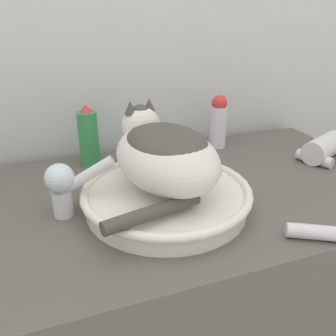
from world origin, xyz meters
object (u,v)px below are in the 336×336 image
(lotion_bottle_white, at_px, (218,122))
(spray_bottle_trigger, at_px, (89,137))
(faucet, at_px, (65,184))
(hair_dryer, at_px, (323,148))
(cat, at_px, (163,153))
(cream_tube, at_px, (323,233))

(lotion_bottle_white, bearing_deg, spray_bottle_trigger, 180.00)
(faucet, xyz_separation_m, hair_dryer, (0.74, 0.06, -0.04))
(cat, relative_size, cream_tube, 2.40)
(cream_tube, distance_m, hair_dryer, 0.43)
(cat, distance_m, faucet, 0.22)
(cat, bearing_deg, faucet, 69.09)
(faucet, height_order, lotion_bottle_white, lotion_bottle_white)
(cat, relative_size, faucet, 2.12)
(cat, height_order, lotion_bottle_white, cat)
(faucet, bearing_deg, spray_bottle_trigger, 82.40)
(cream_tube, height_order, hair_dryer, hair_dryer)
(faucet, bearing_deg, hair_dryer, 16.10)
(faucet, xyz_separation_m, lotion_bottle_white, (0.49, 0.26, 0.01))
(lotion_bottle_white, height_order, hair_dryer, lotion_bottle_white)
(spray_bottle_trigger, distance_m, hair_dryer, 0.68)
(faucet, height_order, spray_bottle_trigger, spray_bottle_trigger)
(cat, distance_m, lotion_bottle_white, 0.41)
(faucet, distance_m, spray_bottle_trigger, 0.27)
(lotion_bottle_white, bearing_deg, cat, -134.48)
(cat, relative_size, hair_dryer, 1.75)
(cat, bearing_deg, cream_tube, -143.94)
(faucet, distance_m, lotion_bottle_white, 0.56)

